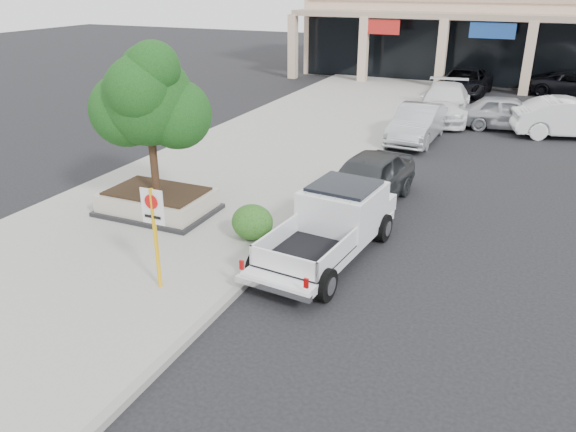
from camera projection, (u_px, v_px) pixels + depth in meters
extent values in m
plane|color=black|center=(302.00, 308.00, 11.89)|extent=(120.00, 120.00, 0.00)
cube|color=gray|center=(220.00, 182.00, 18.96)|extent=(8.00, 52.00, 0.15)
cube|color=gray|center=(330.00, 200.00, 17.48)|extent=(0.20, 52.00, 0.15)
cube|color=#CFAF91|center=(293.00, 47.00, 38.29)|extent=(0.55, 0.55, 4.20)
cube|color=black|center=(159.00, 210.00, 16.35)|extent=(3.20, 2.20, 0.12)
cube|color=#B0A994|center=(158.00, 200.00, 16.23)|extent=(3.00, 2.00, 0.50)
cube|color=black|center=(157.00, 191.00, 16.12)|extent=(2.70, 1.70, 0.06)
cylinder|color=black|center=(153.00, 153.00, 15.68)|extent=(0.22, 0.22, 2.20)
sphere|color=black|center=(148.00, 100.00, 15.09)|extent=(2.50, 2.50, 2.50)
sphere|color=black|center=(177.00, 114.00, 15.24)|extent=(1.90, 1.90, 1.90)
sphere|color=black|center=(148.00, 73.00, 15.39)|extent=(1.60, 1.60, 1.60)
cylinder|color=#FFB50D|center=(156.00, 239.00, 11.99)|extent=(0.09, 0.09, 2.30)
cube|color=white|center=(152.00, 207.00, 11.70)|extent=(0.55, 0.03, 0.78)
cylinder|color=red|center=(151.00, 202.00, 11.62)|extent=(0.32, 0.02, 0.32)
ellipsoid|color=#123F14|center=(252.00, 222.00, 14.52)|extent=(1.10, 0.99, 0.93)
imported|color=#2D3032|center=(366.00, 180.00, 17.09)|extent=(2.41, 4.77, 1.56)
imported|color=#A7ABAF|center=(417.00, 123.00, 23.74)|extent=(1.77, 4.69, 1.53)
imported|color=white|center=(445.00, 102.00, 27.43)|extent=(2.92, 5.96, 1.67)
imported|color=black|center=(464.00, 83.00, 32.72)|extent=(2.84, 5.89, 1.62)
imported|color=#ABAEB3|center=(508.00, 113.00, 25.57)|extent=(4.67, 2.25, 1.54)
imported|color=silver|center=(572.00, 118.00, 24.32)|extent=(5.38, 3.16, 1.68)
imported|color=black|center=(574.00, 84.00, 32.88)|extent=(4.96, 2.36, 1.37)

